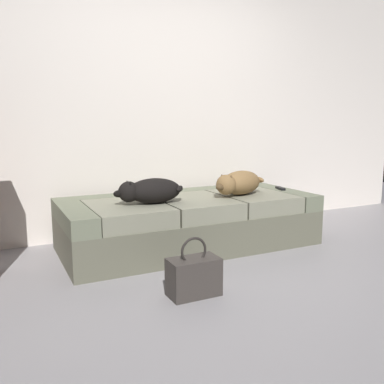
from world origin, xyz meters
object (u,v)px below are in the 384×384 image
Objects in this scene: tv_remote at (280,188)px; handbag at (194,276)px; dog_dark at (150,191)px; dog_tan at (239,183)px; couch at (189,222)px.

tv_remote is 1.73m from handbag.
dog_dark is 0.85m from dog_tan.
couch is at bearing -166.35° from tv_remote.
dog_dark reaches higher than tv_remote.
dog_dark is at bearing -178.25° from dog_tan.
dog_dark reaches higher than handbag.
dog_dark is 0.93m from handbag.
handbag is (-1.41, -0.94, -0.33)m from tv_remote.
tv_remote reaches higher than handbag.
dog_tan is 1.30m from handbag.
dog_dark is (-0.41, -0.13, 0.32)m from couch.
dog_tan reaches higher than tv_remote.
dog_tan reaches higher than couch.
dog_dark is at bearing -160.40° from tv_remote.
dog_dark is at bearing -162.10° from couch.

